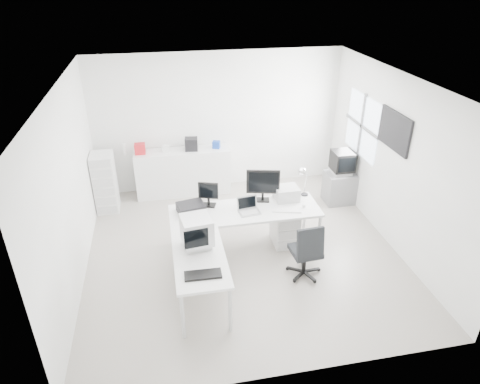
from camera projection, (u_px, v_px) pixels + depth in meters
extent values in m
cube|color=beige|center=(242.00, 250.00, 7.14)|extent=(5.00, 5.00, 0.01)
cube|color=white|center=(243.00, 82.00, 5.82)|extent=(5.00, 5.00, 0.01)
cube|color=white|center=(218.00, 122.00, 8.64)|extent=(5.00, 0.02, 2.80)
cube|color=white|center=(70.00, 190.00, 6.06)|extent=(0.02, 5.00, 2.80)
cube|color=white|center=(394.00, 162.00, 6.90)|extent=(0.02, 5.00, 2.80)
cube|color=silver|center=(285.00, 227.00, 7.21)|extent=(0.40, 0.50, 0.60)
cube|color=black|center=(191.00, 208.00, 6.74)|extent=(0.47, 0.40, 0.15)
cube|color=silver|center=(287.00, 210.00, 6.81)|extent=(0.48, 0.25, 0.02)
sphere|color=silver|center=(304.00, 206.00, 6.89)|extent=(0.06, 0.06, 0.06)
cube|color=#B9B9B9|center=(286.00, 193.00, 7.10)|extent=(0.39, 0.34, 0.22)
cube|color=black|center=(203.00, 275.00, 5.38)|extent=(0.48, 0.20, 0.03)
cube|color=slate|center=(339.00, 188.00, 8.47)|extent=(0.57, 0.47, 0.62)
cube|color=silver|center=(183.00, 172.00, 8.72)|extent=(1.89, 0.47, 0.95)
cube|color=red|center=(140.00, 149.00, 8.31)|extent=(0.21, 0.18, 0.20)
cube|color=silver|center=(166.00, 149.00, 8.42)|extent=(0.15, 0.13, 0.13)
cube|color=black|center=(191.00, 144.00, 8.47)|extent=(0.27, 0.25, 0.25)
cube|color=#163C9F|center=(216.00, 145.00, 8.58)|extent=(0.18, 0.17, 0.14)
cylinder|color=silver|center=(124.00, 149.00, 8.29)|extent=(0.07, 0.07, 0.22)
cube|color=silver|center=(105.00, 183.00, 8.07)|extent=(0.40, 0.48, 1.15)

